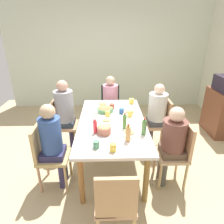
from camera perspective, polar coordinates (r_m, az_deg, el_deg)
ground_plane at (r=3.38m, az=-0.00°, el=-13.97°), size 5.97×5.97×0.00m
wall_left at (r=5.27m, az=-0.79°, el=15.43°), size 0.12×5.15×2.60m
dining_table at (r=3.02m, az=-0.00°, el=-4.00°), size 1.80×0.98×0.74m
chair_0 at (r=2.87m, az=18.24°, el=-10.43°), size 0.40×0.40×0.90m
person_0 at (r=2.75m, az=16.91°, el=-7.46°), size 0.31×0.31×1.14m
chair_1 at (r=2.82m, az=-18.04°, el=-10.99°), size 0.40×0.40×0.90m
person_1 at (r=2.69m, az=-16.67°, el=-7.64°), size 0.30×0.30×1.20m
chair_2 at (r=2.09m, az=1.06°, el=-24.47°), size 0.40×0.40×0.90m
chair_3 at (r=4.25m, az=-0.47°, el=2.30°), size 0.40×0.40×0.90m
person_3 at (r=4.10m, az=-0.46°, el=4.07°), size 0.31×0.31×1.13m
chair_4 at (r=3.58m, az=-14.32°, el=-2.80°), size 0.40×0.40×0.90m
person_4 at (r=3.46m, az=-13.26°, el=0.70°), size 0.32×0.32×1.25m
chair_5 at (r=3.61m, az=13.77°, el=-2.46°), size 0.40×0.40×0.90m
person_5 at (r=3.51m, az=12.65°, el=0.38°), size 0.31×0.31×1.18m
plate_0 at (r=2.65m, az=4.99°, el=-5.98°), size 0.25×0.25×0.04m
plate_1 at (r=2.96m, az=-1.60°, el=-2.52°), size 0.21×0.21×0.04m
plate_2 at (r=3.59m, az=-2.76°, el=2.29°), size 0.26×0.26×0.04m
plate_3 at (r=3.26m, az=5.15°, el=-0.08°), size 0.25×0.25×0.04m
bowl_0 at (r=3.29m, az=-2.00°, el=0.80°), size 0.27×0.27×0.08m
bowl_1 at (r=2.63m, az=-2.24°, el=-5.03°), size 0.18×0.18×0.11m
cup_0 at (r=2.29m, az=0.30°, el=-10.12°), size 0.11×0.07×0.10m
cup_1 at (r=3.12m, az=5.19°, el=-0.50°), size 0.11×0.08×0.09m
cup_2 at (r=3.08m, az=-4.72°, el=-0.76°), size 0.11×0.07×0.10m
cup_3 at (r=2.36m, az=-4.52°, el=-9.19°), size 0.11×0.08×0.09m
cup_4 at (r=3.40m, az=-0.01°, el=1.64°), size 0.12×0.09×0.09m
cup_5 at (r=3.13m, az=-1.22°, el=-0.51°), size 0.11×0.08×0.08m
cup_6 at (r=3.65m, az=5.62°, el=3.11°), size 0.13×0.09×0.09m
cup_7 at (r=3.23m, az=2.75°, el=0.31°), size 0.12×0.08×0.08m
bottle_0 at (r=2.62m, az=9.15°, el=-4.18°), size 0.06×0.06×0.24m
bottle_1 at (r=2.64m, az=-4.86°, el=-4.01°), size 0.05×0.05×0.21m
bottle_2 at (r=2.46m, az=4.63°, el=-6.04°), size 0.07×0.07×0.23m
bottle_3 at (r=2.73m, az=3.64°, el=-2.68°), size 0.05×0.05×0.24m
side_cabinet at (r=4.55m, az=28.71°, el=-0.08°), size 0.70×0.44×0.90m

